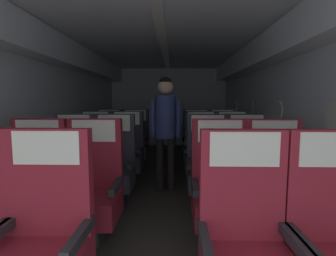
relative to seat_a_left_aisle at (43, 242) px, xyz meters
name	(u,v)px	position (x,y,z in m)	size (l,w,h in m)	color
ground	(162,191)	(0.58, 2.17, -0.48)	(3.50, 7.82, 0.02)	#3D3833
fuselage_shell	(163,79)	(0.58, 2.44, 1.13)	(3.38, 7.47, 2.23)	silver
seat_a_left_aisle	(43,242)	(0.00, 0.00, 0.00)	(0.53, 0.47, 1.12)	#38383D
seat_a_right_window	(246,247)	(1.16, -0.02, 0.00)	(0.53, 0.47, 1.12)	#38383D
seat_b_left_window	(35,191)	(-0.50, 0.82, 0.00)	(0.53, 0.47, 1.12)	#38383D
seat_b_left_aisle	(92,191)	(0.01, 0.84, 0.00)	(0.53, 0.47, 1.12)	#38383D
seat_b_right_aisle	(275,193)	(1.65, 0.83, 0.00)	(0.53, 0.47, 1.12)	#38383D
seat_b_right_window	(220,192)	(1.17, 0.84, 0.00)	(0.53, 0.47, 1.12)	#38383D
seat_c_left_window	(73,167)	(-0.50, 1.67, 0.00)	(0.53, 0.47, 1.12)	#38383D
seat_c_left_aisle	(113,167)	(0.01, 1.67, 0.00)	(0.53, 0.47, 1.12)	#38383D
seat_c_right_aisle	(247,168)	(1.65, 1.68, 0.00)	(0.53, 0.47, 1.12)	#38383D
seat_c_right_window	(208,168)	(1.16, 1.66, 0.00)	(0.53, 0.47, 1.12)	#38383D
seat_d_left_window	(95,153)	(-0.49, 2.53, 0.00)	(0.53, 0.47, 1.12)	#38383D
seat_d_left_aisle	(126,153)	(0.01, 2.50, 0.00)	(0.53, 0.47, 1.12)	#38383D
seat_d_right_aisle	(232,153)	(1.65, 2.52, 0.00)	(0.53, 0.47, 1.12)	#38383D
seat_d_right_window	(201,153)	(1.17, 2.53, 0.00)	(0.53, 0.47, 1.12)	#38383D
seat_e_left_window	(108,144)	(-0.50, 3.36, 0.00)	(0.53, 0.47, 1.12)	#38383D
seat_e_left_aisle	(135,144)	(0.01, 3.34, 0.00)	(0.53, 0.47, 1.12)	#38383D
seat_e_right_aisle	(222,144)	(1.66, 3.35, 0.00)	(0.53, 0.47, 1.12)	#38383D
seat_e_right_window	(196,144)	(1.17, 3.34, 0.00)	(0.53, 0.47, 1.12)	#38383D
flight_attendant	(166,121)	(0.63, 2.18, 0.52)	(0.43, 0.28, 1.61)	black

